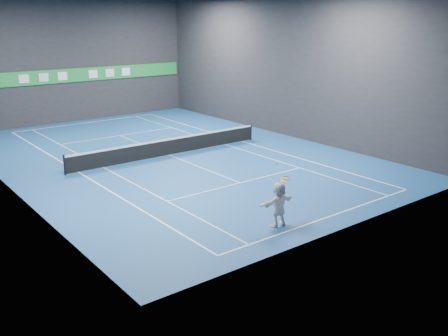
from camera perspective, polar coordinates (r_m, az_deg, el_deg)
ground at (r=29.09m, az=-6.22°, el=1.46°), size 26.00×26.00×0.00m
wall_back at (r=39.88m, az=-16.52°, el=11.60°), size 18.00×0.10×9.00m
wall_front at (r=18.53m, az=15.15°, el=6.45°), size 18.00×0.10×9.00m
wall_right at (r=33.78m, az=6.88°, el=11.33°), size 0.10×26.00×9.00m
baseline_near at (r=20.43m, az=11.73°, el=-5.54°), size 10.98×0.08×0.01m
baseline_far at (r=39.47m, az=-15.38°, el=5.02°), size 10.98×0.08×0.01m
sideline_doubles_left at (r=26.76m, az=-16.25°, el=-0.49°), size 0.08×23.78×0.01m
sideline_doubles_right at (r=32.20m, az=2.12°, el=3.05°), size 0.08×23.78×0.01m
sideline_singles_left at (r=27.26m, az=-13.57°, el=0.03°), size 0.06×23.78×0.01m
sideline_singles_right at (r=31.35m, az=0.18°, el=2.69°), size 0.06×23.78×0.01m
service_line_near at (r=24.09m, az=1.83°, el=-1.71°), size 8.23×0.06×0.01m
service_line_far at (r=34.56m, az=-11.83°, el=3.66°), size 8.23×0.06×0.01m
center_service_line at (r=29.09m, az=-6.22°, el=1.46°), size 0.06×12.80×0.01m
player at (r=19.04m, az=6.27°, el=-4.14°), size 1.62×0.52×1.74m
tennis_ball at (r=18.34m, az=6.05°, el=0.54°), size 0.07×0.07×0.07m
tennis_net at (r=28.95m, az=-6.25°, el=2.49°), size 12.50×0.10×1.07m
sponsor_banner at (r=39.91m, az=-16.37°, el=10.16°), size 17.64×0.11×1.00m
tennis_racket at (r=19.03m, az=7.08°, el=-1.34°), size 0.51×0.41×0.52m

